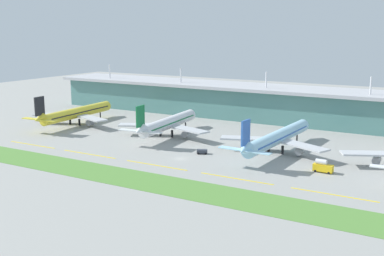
{
  "coord_description": "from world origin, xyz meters",
  "views": [
    {
      "loc": [
        99.08,
        -162.46,
        51.81
      ],
      "look_at": [
        -9.83,
        26.89,
        7.0
      ],
      "focal_mm": 45.34,
      "sensor_mm": 36.0,
      "label": 1
    }
  ],
  "objects_px": {
    "airliner_nearest": "(76,113)",
    "pushback_tug": "(202,151)",
    "airliner_far_middle": "(277,138)",
    "fuel_truck": "(323,166)",
    "airliner_near_middle": "(168,123)"
  },
  "relations": [
    {
      "from": "fuel_truck",
      "to": "pushback_tug",
      "type": "bearing_deg",
      "value": 178.32
    },
    {
      "from": "airliner_nearest",
      "to": "fuel_truck",
      "type": "distance_m",
      "value": 144.0
    },
    {
      "from": "airliner_far_middle",
      "to": "pushback_tug",
      "type": "distance_m",
      "value": 32.54
    },
    {
      "from": "airliner_near_middle",
      "to": "fuel_truck",
      "type": "bearing_deg",
      "value": -15.67
    },
    {
      "from": "pushback_tug",
      "to": "airliner_far_middle",
      "type": "bearing_deg",
      "value": 34.57
    },
    {
      "from": "airliner_nearest",
      "to": "airliner_far_middle",
      "type": "distance_m",
      "value": 117.24
    },
    {
      "from": "airliner_far_middle",
      "to": "fuel_truck",
      "type": "bearing_deg",
      "value": -38.37
    },
    {
      "from": "pushback_tug",
      "to": "fuel_truck",
      "type": "bearing_deg",
      "value": -1.68
    },
    {
      "from": "airliner_nearest",
      "to": "fuel_truck",
      "type": "height_order",
      "value": "airliner_nearest"
    },
    {
      "from": "airliner_nearest",
      "to": "pushback_tug",
      "type": "height_order",
      "value": "airliner_nearest"
    },
    {
      "from": "airliner_far_middle",
      "to": "fuel_truck",
      "type": "distance_m",
      "value": 32.03
    },
    {
      "from": "airliner_far_middle",
      "to": "pushback_tug",
      "type": "bearing_deg",
      "value": -145.43
    },
    {
      "from": "airliner_nearest",
      "to": "airliner_far_middle",
      "type": "relative_size",
      "value": 0.91
    },
    {
      "from": "airliner_nearest",
      "to": "fuel_truck",
      "type": "relative_size",
      "value": 8.79
    },
    {
      "from": "airliner_near_middle",
      "to": "pushback_tug",
      "type": "bearing_deg",
      "value": -34.76
    }
  ]
}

